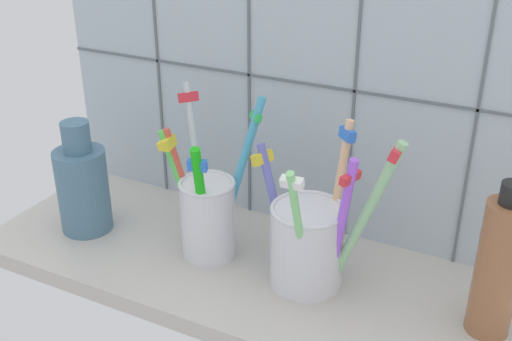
% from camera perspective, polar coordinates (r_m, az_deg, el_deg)
% --- Properties ---
extents(counter_slab, '(0.64, 0.22, 0.02)m').
position_cam_1_polar(counter_slab, '(0.70, -0.03, -9.43)').
color(counter_slab, '#BCB7AD').
rests_on(counter_slab, ground).
extents(tile_wall_back, '(0.64, 0.02, 0.45)m').
position_cam_1_polar(tile_wall_back, '(0.71, 4.43, 10.14)').
color(tile_wall_back, '#B2C1CC').
rests_on(tile_wall_back, ground).
extents(toothbrush_cup_left, '(0.10, 0.10, 0.19)m').
position_cam_1_polar(toothbrush_cup_left, '(0.70, -4.47, -3.67)').
color(toothbrush_cup_left, silver).
rests_on(toothbrush_cup_left, counter_slab).
extents(toothbrush_cup_right, '(0.16, 0.12, 0.18)m').
position_cam_1_polar(toothbrush_cup_right, '(0.65, 4.90, -6.33)').
color(toothbrush_cup_right, silver).
rests_on(toothbrush_cup_right, counter_slab).
extents(ceramic_vase, '(0.06, 0.06, 0.14)m').
position_cam_1_polar(ceramic_vase, '(0.77, -15.51, -1.35)').
color(ceramic_vase, slate).
rests_on(ceramic_vase, counter_slab).
extents(soap_bottle, '(0.04, 0.04, 0.16)m').
position_cam_1_polar(soap_bottle, '(0.61, 21.21, -8.18)').
color(soap_bottle, '#99613D').
rests_on(soap_bottle, counter_slab).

